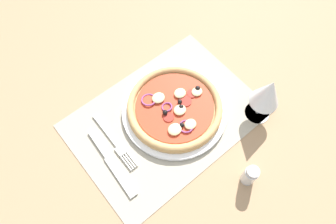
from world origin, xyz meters
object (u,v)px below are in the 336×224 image
object	(u,v)px
fork	(116,144)
wine_glass	(268,93)
plate	(176,111)
pepper_shaker	(250,175)
knife	(112,163)
pizza	(176,108)

from	to	relation	value
fork	wine_glass	size ratio (longest dim) A/B	1.21
plate	wine_glass	bearing A→B (deg)	140.05
wine_glass	pepper_shaker	world-z (taller)	wine_glass
knife	wine_glass	distance (cm)	40.38
fork	pepper_shaker	distance (cm)	32.81
fork	wine_glass	xyz separation A→B (cm)	(-33.46, 16.29, 9.48)
pizza	pepper_shaker	distance (cm)	24.22
pizza	wine_glass	size ratio (longest dim) A/B	1.65
pizza	knife	world-z (taller)	pizza
plate	fork	size ratio (longest dim) A/B	1.52
plate	knife	bearing A→B (deg)	2.17
plate	fork	bearing A→B (deg)	-8.73
plate	pizza	distance (cm)	1.65
fork	wine_glass	world-z (taller)	wine_glass
plate	pizza	size ratio (longest dim) A/B	1.11
wine_glass	knife	bearing A→B (deg)	-19.14
plate	pepper_shaker	distance (cm)	24.34
fork	pizza	bearing A→B (deg)	82.40
fork	wine_glass	distance (cm)	38.41
pizza	pepper_shaker	bearing A→B (deg)	93.72
pizza	pepper_shaker	size ratio (longest dim) A/B	3.66
pizza	knife	distance (cm)	20.88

